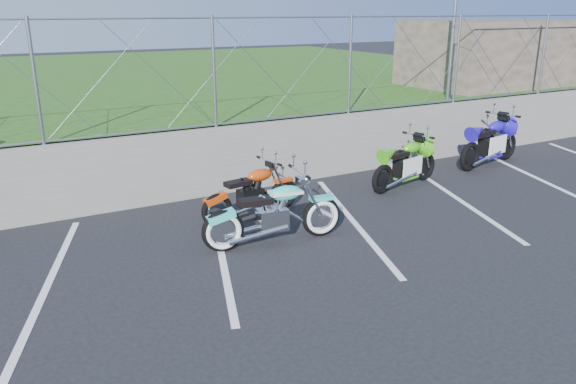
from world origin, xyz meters
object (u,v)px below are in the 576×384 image
naked_orange (253,194)px  sportbike_blue (491,144)px  cruiser_turquoise (275,216)px  sportbike_green (406,165)px

naked_orange → sportbike_blue: sportbike_blue is taller
cruiser_turquoise → sportbike_blue: bearing=21.0°
naked_orange → sportbike_green: sportbike_green is taller
naked_orange → sportbike_green: size_ratio=0.99×
sportbike_blue → sportbike_green: bearing=176.2°
naked_orange → sportbike_blue: 6.20m
sportbike_green → sportbike_blue: 2.77m
sportbike_green → naked_orange: bearing=169.3°
cruiser_turquoise → sportbike_green: cruiser_turquoise is taller
cruiser_turquoise → naked_orange: (0.19, 1.18, -0.04)m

